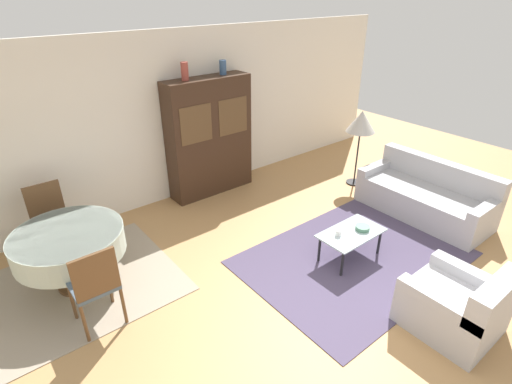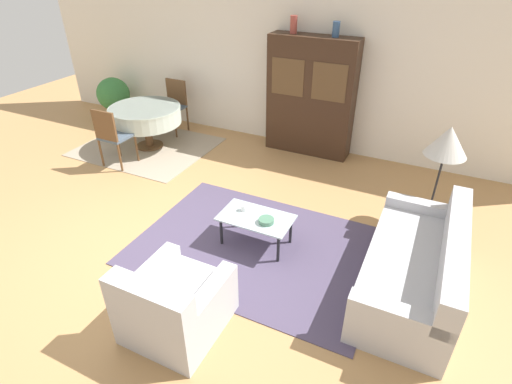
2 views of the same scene
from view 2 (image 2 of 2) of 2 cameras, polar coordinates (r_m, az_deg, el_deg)
ground_plane at (r=5.15m, az=-14.23°, el=-7.24°), size 14.00×14.00×0.00m
wall_back at (r=7.38m, az=2.64°, el=17.44°), size 10.00×0.06×2.70m
area_rug at (r=4.94m, az=0.15°, el=-7.84°), size 2.90×2.09×0.01m
dining_rug at (r=7.68m, az=-15.25°, el=6.26°), size 2.27×1.90×0.01m
couch at (r=4.52m, az=21.86°, el=-10.12°), size 0.88×1.97×0.83m
armchair at (r=3.92m, az=-11.61°, el=-15.65°), size 0.82×0.89×0.81m
coffee_table at (r=4.79m, az=0.00°, el=-4.02°), size 0.87×0.51×0.39m
display_cabinet at (r=6.98m, az=7.81°, el=13.29°), size 1.47×0.41×1.97m
dining_table at (r=7.46m, az=-15.52°, el=10.53°), size 1.25×1.25×0.75m
dining_chair_near at (r=6.90m, az=-19.91°, el=7.80°), size 0.44×0.44×0.99m
dining_chair_far at (r=8.08m, az=-11.65°, el=12.39°), size 0.44×0.44×0.99m
floor_lamp at (r=5.31m, az=25.68°, el=6.29°), size 0.50×0.50×1.36m
cup at (r=4.86m, az=-1.73°, el=-2.27°), size 0.07×0.07×0.08m
bowl at (r=4.66m, az=1.48°, el=-4.12°), size 0.18×0.18×0.05m
vase_tall at (r=6.84m, az=5.40°, el=22.73°), size 0.11×0.11×0.27m
vase_short at (r=6.64m, az=11.37°, el=21.84°), size 0.11×0.11×0.23m
potted_plant at (r=9.07m, az=-19.69°, el=12.92°), size 0.67×0.67×0.87m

